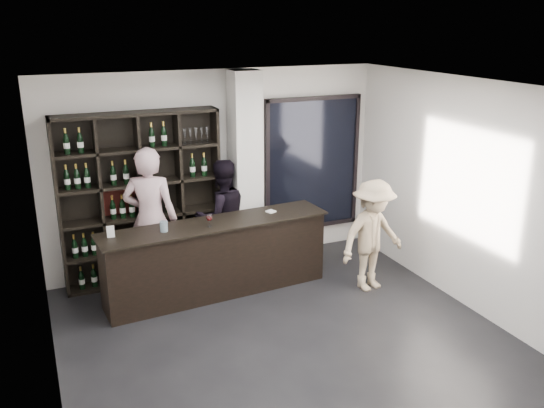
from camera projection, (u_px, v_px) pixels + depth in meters
name	position (u px, v px, depth m)	size (l,w,h in m)	color
floor	(297.00, 352.00, 6.46)	(5.00, 5.50, 0.01)	black
wine_shelf	(141.00, 199.00, 7.90)	(2.20, 0.35, 2.40)	black
structural_column	(246.00, 172.00, 8.30)	(0.40, 0.40, 2.90)	silver
glass_panel	(312.00, 164.00, 8.97)	(1.60, 0.08, 2.10)	black
tasting_counter	(217.00, 258.00, 7.70)	(3.09, 0.64, 1.01)	black
taster_pink	(151.00, 219.00, 7.72)	(0.73, 0.48, 1.99)	#CAA2A8
taster_black	(222.00, 217.00, 8.28)	(0.82, 0.64, 1.69)	black
customer	(372.00, 236.00, 7.76)	(1.00, 0.58, 1.55)	tan
wine_glass	(209.00, 220.00, 7.37)	(0.08, 0.08, 0.19)	white
spit_cup	(164.00, 226.00, 7.21)	(0.10, 0.10, 0.13)	silver
napkin_stack	(271.00, 211.00, 7.95)	(0.11, 0.11, 0.02)	white
card_stand	(111.00, 232.00, 7.03)	(0.09, 0.05, 0.14)	white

